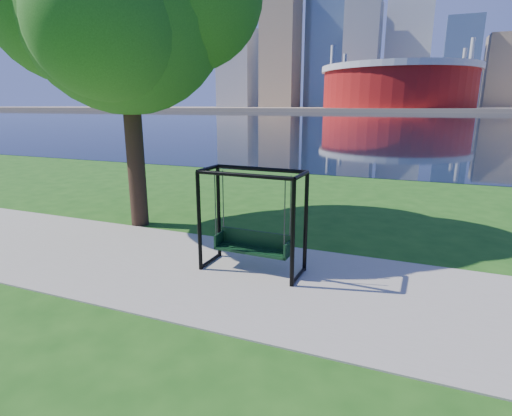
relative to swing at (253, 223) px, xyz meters
The scene contains 8 objects.
ground 1.03m from the swing, 97.12° to the left, with size 900.00×900.00×0.00m, color #1E5114.
path 1.09m from the swing, 91.71° to the right, with size 120.00×4.00×0.03m, color #9E937F.
river 102.10m from the swing, 90.01° to the left, with size 900.00×180.00×0.02m, color black.
far_bank 306.10m from the swing, 90.00° to the left, with size 900.00×228.00×2.00m, color #937F60.
stadium 235.68m from the swing, 92.44° to the left, with size 83.00×83.00×32.00m.
skyline 321.42m from the swing, 90.77° to the left, with size 392.00×66.00×96.50m.
swing is the anchor object (origin of this frame).
park_tree 6.77m from the swing, 156.05° to the left, with size 6.79×6.14×8.44m.
Camera 1 is at (2.94, -7.23, 3.33)m, focal length 28.00 mm.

